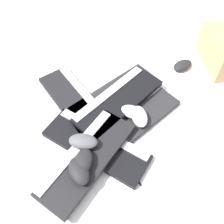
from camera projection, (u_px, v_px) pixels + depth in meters
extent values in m
plane|color=white|center=(109.00, 108.00, 1.13)|extent=(3.20, 3.20, 0.00)
cube|color=#232326|center=(116.00, 95.00, 1.17)|extent=(0.40, 0.43, 0.02)
cube|color=silver|center=(124.00, 100.00, 1.13)|extent=(0.31, 0.34, 0.01)
cube|color=black|center=(75.00, 102.00, 1.14)|extent=(0.44, 0.38, 0.02)
cube|color=#B2B5BA|center=(85.00, 94.00, 1.15)|extent=(0.36, 0.28, 0.01)
cube|color=black|center=(96.00, 145.00, 1.00)|extent=(0.36, 0.45, 0.02)
cube|color=silver|center=(103.00, 133.00, 1.02)|extent=(0.25, 0.38, 0.01)
cube|color=#232326|center=(134.00, 119.00, 1.08)|extent=(0.41, 0.43, 0.02)
cube|color=silver|center=(125.00, 110.00, 1.09)|extent=(0.31, 0.33, 0.01)
cube|color=black|center=(119.00, 101.00, 1.10)|extent=(0.42, 0.41, 0.02)
cube|color=silver|center=(110.00, 92.00, 1.12)|extent=(0.33, 0.31, 0.01)
cube|color=black|center=(88.00, 159.00, 0.94)|extent=(0.45, 0.37, 0.02)
cube|color=#B2B5BA|center=(75.00, 149.00, 0.94)|extent=(0.37, 0.26, 0.01)
ellipsoid|color=black|center=(83.00, 162.00, 0.89)|extent=(0.12, 0.09, 0.04)
ellipsoid|color=#4C4C51|center=(83.00, 141.00, 0.94)|extent=(0.08, 0.12, 0.04)
ellipsoid|color=black|center=(183.00, 65.00, 1.28)|extent=(0.12, 0.13, 0.04)
ellipsoid|color=black|center=(79.00, 171.00, 0.87)|extent=(0.13, 0.11, 0.04)
ellipsoid|color=#B7B7BC|center=(133.00, 112.00, 1.06)|extent=(0.11, 0.13, 0.04)
ellipsoid|color=silver|center=(139.00, 116.00, 1.05)|extent=(0.12, 0.08, 0.04)
cylinder|color=black|center=(137.00, 178.00, 0.93)|extent=(0.06, 0.04, 0.01)
cylinder|color=black|center=(135.00, 163.00, 0.97)|extent=(0.07, 0.03, 0.01)
cylinder|color=black|center=(128.00, 145.00, 1.01)|extent=(0.09, 0.07, 0.01)
cylinder|color=black|center=(114.00, 135.00, 1.04)|extent=(0.02, 0.05, 0.01)
cylinder|color=black|center=(101.00, 133.00, 1.05)|extent=(0.02, 0.06, 0.01)
cylinder|color=black|center=(86.00, 131.00, 1.06)|extent=(0.02, 0.07, 0.01)
sphere|color=black|center=(141.00, 185.00, 0.91)|extent=(0.01, 0.01, 0.01)
sphere|color=black|center=(133.00, 171.00, 0.95)|extent=(0.01, 0.01, 0.01)
sphere|color=black|center=(137.00, 155.00, 0.99)|extent=(0.01, 0.01, 0.01)
sphere|color=black|center=(120.00, 136.00, 1.04)|extent=(0.01, 0.01, 0.01)
sphere|color=black|center=(108.00, 134.00, 1.05)|extent=(0.01, 0.01, 0.01)
sphere|color=black|center=(95.00, 132.00, 1.05)|extent=(0.01, 0.01, 0.01)
sphere|color=black|center=(78.00, 130.00, 1.06)|extent=(0.01, 0.01, 0.01)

